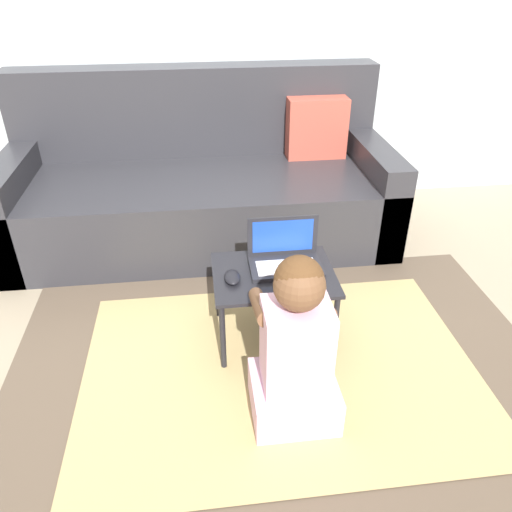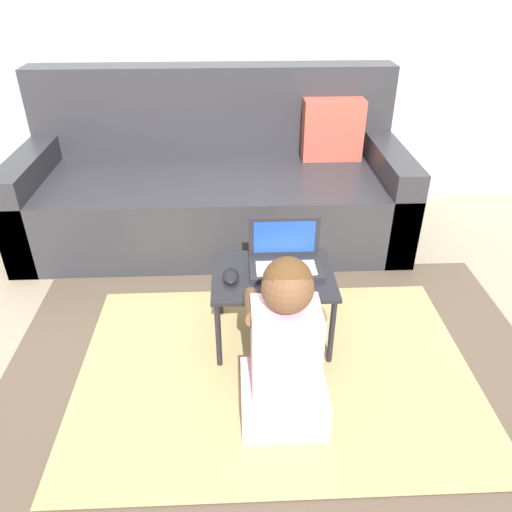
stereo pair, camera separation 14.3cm
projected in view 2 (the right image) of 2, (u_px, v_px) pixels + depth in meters
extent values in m
plane|color=gray|center=(242.00, 353.00, 2.19)|extent=(16.00, 16.00, 0.00)
cube|color=silver|center=(233.00, 3.00, 2.94)|extent=(9.00, 0.06, 2.50)
cube|color=brown|center=(275.00, 371.00, 2.09)|extent=(2.27, 1.61, 0.01)
cube|color=tan|center=(275.00, 370.00, 2.09)|extent=(1.64, 1.16, 0.00)
cube|color=#2D2D33|center=(215.00, 204.00, 3.01)|extent=(2.20, 0.94, 0.41)
cube|color=#2D2D33|center=(213.00, 110.00, 3.08)|extent=(2.20, 0.21, 0.53)
cube|color=#2D2D33|center=(40.00, 196.00, 2.94)|extent=(0.16, 0.94, 0.56)
cube|color=#2D2D33|center=(383.00, 190.00, 3.01)|extent=(0.16, 0.94, 0.56)
cube|color=#B24C3D|center=(333.00, 130.00, 3.00)|extent=(0.36, 0.14, 0.36)
cube|color=black|center=(273.00, 275.00, 2.11)|extent=(0.52, 0.40, 0.02)
cylinder|color=black|center=(218.00, 336.00, 2.04)|extent=(0.02, 0.02, 0.33)
cylinder|color=black|center=(332.00, 333.00, 2.06)|extent=(0.02, 0.02, 0.33)
cylinder|color=black|center=(220.00, 287.00, 2.34)|extent=(0.02, 0.02, 0.33)
cylinder|color=black|center=(319.00, 284.00, 2.36)|extent=(0.02, 0.02, 0.33)
cube|color=#232328|center=(286.00, 268.00, 2.12)|extent=(0.31, 0.19, 0.02)
cube|color=silver|center=(286.00, 268.00, 2.10)|extent=(0.25, 0.12, 0.00)
cube|color=#232328|center=(284.00, 237.00, 2.15)|extent=(0.31, 0.01, 0.18)
cube|color=#1E47B7|center=(284.00, 237.00, 2.15)|extent=(0.26, 0.00, 0.15)
ellipsoid|color=black|center=(231.00, 276.00, 2.06)|extent=(0.07, 0.11, 0.03)
cube|color=#E5B2CC|center=(283.00, 399.00, 1.86)|extent=(0.31, 0.29, 0.16)
cube|color=#E5B2CC|center=(285.00, 348.00, 1.73)|extent=(0.23, 0.19, 0.34)
sphere|color=brown|center=(288.00, 288.00, 1.60)|extent=(0.17, 0.17, 0.17)
sphere|color=brown|center=(287.00, 282.00, 1.60)|extent=(0.17, 0.17, 0.17)
cylinder|color=brown|center=(252.00, 306.00, 1.80)|extent=(0.06, 0.29, 0.14)
cylinder|color=brown|center=(312.00, 305.00, 1.81)|extent=(0.06, 0.29, 0.14)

